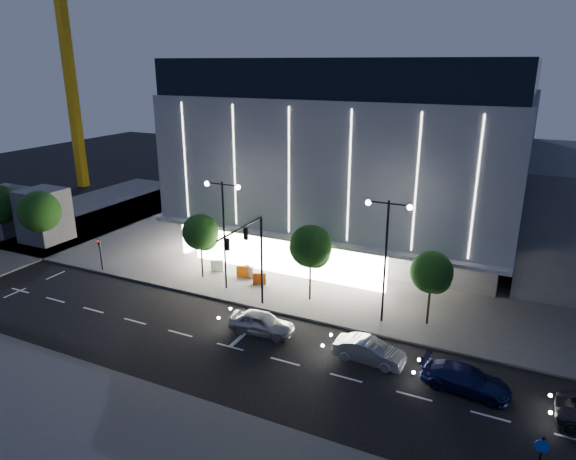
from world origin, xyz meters
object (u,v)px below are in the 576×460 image
(tree_mid, at_px, (311,249))
(car_third, at_px, (465,379))
(car_lead, at_px, (262,323))
(barrier_c, at_px, (259,279))
(ped_signal_far, at_px, (100,251))
(car_second, at_px, (369,351))
(barrier_a, at_px, (243,271))
(barrier_b, at_px, (217,265))
(barrier_d, at_px, (250,272))
(tree_left, at_px, (201,234))
(street_lamp_east, at_px, (386,244))
(tower_crane, at_px, (71,40))
(tree_right, at_px, (432,274))
(street_lamp_west, at_px, (224,220))
(traffic_mast, at_px, (252,249))

(tree_mid, height_order, car_third, tree_mid)
(car_lead, bearing_deg, barrier_c, 26.51)
(ped_signal_far, xyz_separation_m, car_third, (31.43, -4.18, -1.17))
(car_lead, bearing_deg, car_second, -95.02)
(barrier_a, xyz_separation_m, barrier_b, (-2.71, 0.14, 0.00))
(ped_signal_far, xyz_separation_m, car_second, (25.67, -3.73, -1.16))
(barrier_b, distance_m, barrier_d, 3.28)
(tree_left, bearing_deg, barrier_c, 8.25)
(street_lamp_east, relative_size, ped_signal_far, 3.00)
(tree_left, bearing_deg, street_lamp_east, -3.65)
(street_lamp_east, height_order, tower_crane, tower_crane)
(ped_signal_far, xyz_separation_m, tree_left, (9.03, 2.52, 2.15))
(tree_right, distance_m, car_third, 8.15)
(street_lamp_west, height_order, tower_crane, tower_crane)
(tower_crane, distance_m, car_third, 66.68)
(ped_signal_far, bearing_deg, barrier_b, 24.13)
(ped_signal_far, xyz_separation_m, barrier_c, (14.13, 3.26, -1.24))
(tree_left, relative_size, car_third, 1.16)
(street_lamp_east, distance_m, car_second, 7.43)
(barrier_c, bearing_deg, car_second, -53.49)
(tree_right, distance_m, barrier_b, 19.01)
(tree_right, xyz_separation_m, barrier_d, (-15.37, 1.70, -3.23))
(street_lamp_west, xyz_separation_m, car_third, (19.43, -5.68, -5.24))
(car_second, xyz_separation_m, car_third, (5.75, -0.45, -0.01))
(traffic_mast, xyz_separation_m, barrier_a, (-3.92, 5.22, -4.38))
(barrier_d, bearing_deg, street_lamp_west, -83.48)
(traffic_mast, height_order, street_lamp_west, street_lamp_west)
(tower_crane, bearing_deg, traffic_mast, -30.47)
(tree_mid, relative_size, tree_right, 1.12)
(traffic_mast, height_order, car_second, traffic_mast)
(barrier_b, bearing_deg, street_lamp_east, -32.96)
(ped_signal_far, relative_size, car_second, 0.68)
(tower_crane, bearing_deg, car_second, -27.83)
(barrier_c, bearing_deg, tree_left, 165.98)
(tower_crane, relative_size, tree_mid, 5.20)
(tower_crane, distance_m, barrier_a, 47.08)
(car_third, height_order, barrier_a, car_third)
(traffic_mast, bearing_deg, street_lamp_east, 16.48)
(tree_right, relative_size, barrier_a, 5.01)
(car_lead, distance_m, car_second, 7.68)
(traffic_mast, bearing_deg, barrier_c, 112.90)
(traffic_mast, bearing_deg, tree_left, 152.16)
(street_lamp_east, xyz_separation_m, barrier_c, (-10.87, 1.76, -5.31))
(tower_crane, xyz_separation_m, barrier_d, (38.57, -19.28, -19.86))
(tree_left, bearing_deg, street_lamp_west, -18.94)
(barrier_c, bearing_deg, barrier_d, 124.66)
(tower_crane, relative_size, barrier_a, 29.09)
(barrier_a, bearing_deg, barrier_c, -43.98)
(tree_mid, height_order, car_lead, tree_mid)
(ped_signal_far, xyz_separation_m, tower_crane, (-25.92, 23.50, 18.62))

